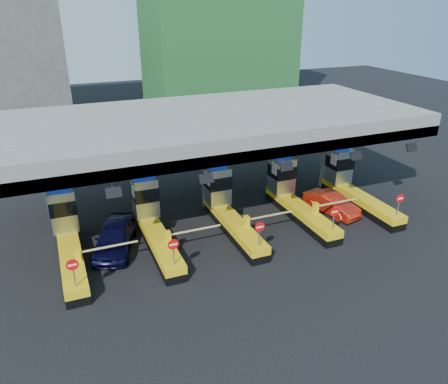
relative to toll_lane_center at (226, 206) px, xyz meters
name	(u,v)px	position (x,y,z in m)	size (l,w,h in m)	color
ground	(227,226)	(0.00, -0.28, -1.40)	(120.00, 120.00, 0.00)	black
toll_canopy	(211,126)	(0.00, 2.59, 4.74)	(28.00, 12.09, 7.00)	slate
toll_lane_far_left	(67,234)	(-10.00, 0.00, 0.00)	(4.43, 8.00, 4.16)	black
toll_lane_left	(152,219)	(-5.00, 0.00, 0.00)	(4.43, 8.00, 4.16)	black
toll_lane_center	(226,206)	(0.00, 0.00, 0.00)	(4.43, 8.00, 4.16)	black
toll_lane_right	(292,194)	(5.00, 0.00, 0.00)	(4.43, 8.00, 4.16)	black
toll_lane_far_right	(350,183)	(10.00, 0.00, 0.00)	(4.43, 8.00, 4.16)	black
van	(115,237)	(-7.39, -0.44, -0.52)	(2.07, 5.13, 1.75)	black
red_car	(331,203)	(7.56, -1.20, -0.69)	(1.50, 4.30, 1.42)	#B31E0D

